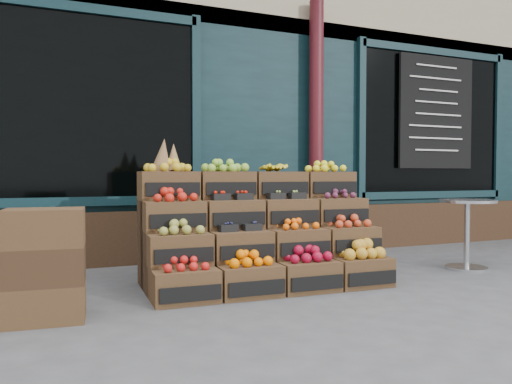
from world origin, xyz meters
name	(u,v)px	position (x,y,z in m)	size (l,w,h in m)	color
ground	(312,299)	(0.00, 0.00, 0.00)	(60.00, 60.00, 0.00)	#4D4D50
shop_facade	(168,95)	(0.00, 5.11, 2.40)	(12.00, 6.24, 4.80)	black
crate_display	(259,239)	(-0.15, 0.73, 0.41)	(2.17, 1.12, 1.34)	#4B321D
spare_crates	(45,265)	(-1.99, 0.18, 0.39)	(0.55, 0.41, 0.78)	#4B321D
bistro_table	(467,226)	(2.15, 0.49, 0.46)	(0.59, 0.59, 0.74)	silver
shopkeeper	(39,167)	(-2.05, 2.67, 1.09)	(0.80, 0.52, 2.19)	#1A5E21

